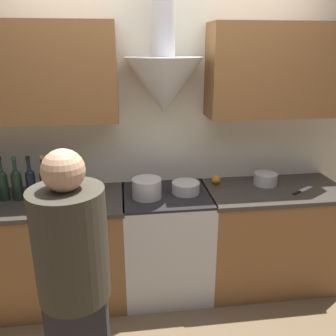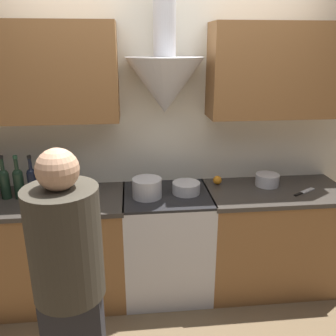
# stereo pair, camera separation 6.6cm
# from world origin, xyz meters

# --- Properties ---
(ground_plane) EXTENTS (12.00, 12.00, 0.00)m
(ground_plane) POSITION_xyz_m (0.00, 0.00, 0.00)
(ground_plane) COLOR brown
(wall_back) EXTENTS (8.40, 0.58, 2.60)m
(wall_back) POSITION_xyz_m (-0.06, 0.60, 1.48)
(wall_back) COLOR silver
(wall_back) RESTS_ON ground_plane
(counter_left) EXTENTS (1.47, 0.62, 0.88)m
(counter_left) POSITION_xyz_m (-1.07, 0.34, 0.44)
(counter_left) COLOR brown
(counter_left) RESTS_ON ground_plane
(counter_right) EXTENTS (1.13, 0.62, 0.88)m
(counter_right) POSITION_xyz_m (0.90, 0.34, 0.44)
(counter_right) COLOR brown
(counter_right) RESTS_ON ground_plane
(stove_range) EXTENTS (0.69, 0.60, 0.88)m
(stove_range) POSITION_xyz_m (0.00, 0.34, 0.44)
(stove_range) COLOR silver
(stove_range) RESTS_ON ground_plane
(wine_bottle_5) EXTENTS (0.07, 0.07, 0.34)m
(wine_bottle_5) POSITION_xyz_m (-1.22, 0.39, 1.01)
(wine_bottle_5) COLOR black
(wine_bottle_5) RESTS_ON counter_left
(wine_bottle_6) EXTENTS (0.08, 0.08, 0.34)m
(wine_bottle_6) POSITION_xyz_m (-1.12, 0.38, 1.02)
(wine_bottle_6) COLOR black
(wine_bottle_6) RESTS_ON counter_left
(wine_bottle_7) EXTENTS (0.07, 0.07, 0.34)m
(wine_bottle_7) POSITION_xyz_m (-1.02, 0.37, 1.02)
(wine_bottle_7) COLOR black
(wine_bottle_7) RESTS_ON counter_left
(wine_bottle_8) EXTENTS (0.07, 0.07, 0.34)m
(wine_bottle_8) POSITION_xyz_m (-0.92, 0.38, 1.01)
(wine_bottle_8) COLOR black
(wine_bottle_8) RESTS_ON counter_left
(wine_bottle_9) EXTENTS (0.08, 0.08, 0.33)m
(wine_bottle_9) POSITION_xyz_m (-0.83, 0.38, 1.02)
(wine_bottle_9) COLOR black
(wine_bottle_9) RESTS_ON counter_left
(stock_pot) EXTENTS (0.22, 0.22, 0.15)m
(stock_pot) POSITION_xyz_m (-0.15, 0.30, 0.96)
(stock_pot) COLOR silver
(stock_pot) RESTS_ON stove_range
(mixing_bowl) EXTENTS (0.22, 0.22, 0.09)m
(mixing_bowl) POSITION_xyz_m (0.15, 0.35, 0.92)
(mixing_bowl) COLOR silver
(mixing_bowl) RESTS_ON stove_range
(orange_fruit) EXTENTS (0.07, 0.07, 0.07)m
(orange_fruit) POSITION_xyz_m (0.44, 0.50, 0.92)
(orange_fruit) COLOR orange
(orange_fruit) RESTS_ON counter_right
(saucepan) EXTENTS (0.19, 0.19, 0.10)m
(saucepan) POSITION_xyz_m (0.85, 0.43, 0.93)
(saucepan) COLOR silver
(saucepan) RESTS_ON counter_right
(chefs_knife) EXTENTS (0.23, 0.15, 0.01)m
(chefs_knife) POSITION_xyz_m (1.09, 0.26, 0.89)
(chefs_knife) COLOR silver
(chefs_knife) RESTS_ON counter_right
(person_foreground_left) EXTENTS (0.34, 0.34, 1.58)m
(person_foreground_left) POSITION_xyz_m (-0.58, -0.76, 0.87)
(person_foreground_left) COLOR #28282D
(person_foreground_left) RESTS_ON ground_plane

